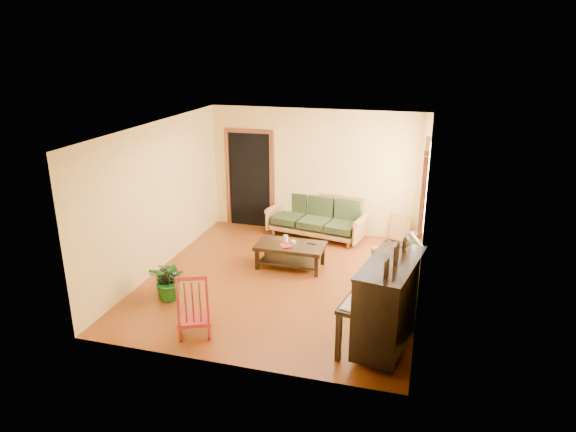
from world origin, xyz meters
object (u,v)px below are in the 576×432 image
(sofa, at_px, (316,217))
(footstool, at_px, (169,283))
(piano, at_px, (389,305))
(red_chair, at_px, (194,303))
(armchair, at_px, (395,263))
(ceramic_crock, at_px, (413,239))
(coffee_table, at_px, (290,256))
(potted_plant, at_px, (170,280))

(sofa, relative_size, footstool, 5.40)
(piano, xyz_separation_m, red_chair, (-2.60, -0.40, -0.14))
(piano, height_order, red_chair, piano)
(armchair, distance_m, piano, 1.82)
(footstool, height_order, ceramic_crock, footstool)
(footstool, height_order, red_chair, red_chair)
(armchair, bearing_deg, ceramic_crock, 64.61)
(coffee_table, bearing_deg, armchair, -8.66)
(coffee_table, height_order, potted_plant, potted_plant)
(sofa, bearing_deg, potted_plant, -105.13)
(piano, bearing_deg, footstool, -178.70)
(red_chair, bearing_deg, armchair, 18.27)
(piano, relative_size, potted_plant, 2.08)
(sofa, bearing_deg, red_chair, -90.12)
(armchair, xyz_separation_m, piano, (0.05, -1.81, 0.20))
(piano, distance_m, ceramic_crock, 3.75)
(armchair, relative_size, ceramic_crock, 3.01)
(sofa, xyz_separation_m, armchair, (1.77, -1.88, -0.01))
(sofa, bearing_deg, piano, -53.17)
(piano, xyz_separation_m, footstool, (-3.53, 0.58, -0.44))
(sofa, distance_m, footstool, 3.57)
(red_chair, bearing_deg, ceramic_crock, 33.37)
(potted_plant, bearing_deg, footstool, 127.89)
(coffee_table, xyz_separation_m, armchair, (1.86, -0.28, 0.20))
(sofa, relative_size, red_chair, 2.08)
(piano, bearing_deg, armchair, 102.20)
(armchair, distance_m, potted_plant, 3.63)
(armchair, xyz_separation_m, red_chair, (-2.55, -2.22, 0.06))
(piano, bearing_deg, red_chair, -160.50)
(coffee_table, xyz_separation_m, piano, (1.91, -2.10, 0.40))
(footstool, xyz_separation_m, ceramic_crock, (3.71, 3.13, -0.04))
(sofa, height_order, piano, piano)
(coffee_table, relative_size, footstool, 3.28)
(coffee_table, distance_m, armchair, 1.89)
(armchair, bearing_deg, red_chair, -157.81)
(sofa, height_order, coffee_table, sofa)
(piano, bearing_deg, sofa, 126.81)
(sofa, distance_m, armchair, 2.58)
(sofa, xyz_separation_m, red_chair, (-0.78, -4.10, 0.05))
(armchair, height_order, potted_plant, armchair)
(coffee_table, distance_m, potted_plant, 2.25)
(footstool, distance_m, red_chair, 1.39)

